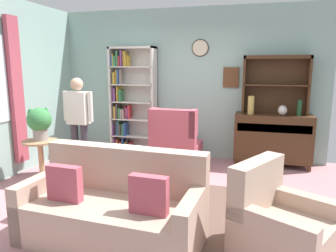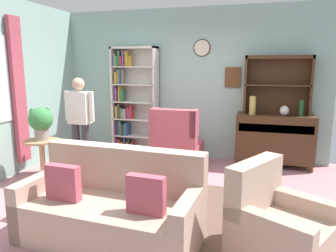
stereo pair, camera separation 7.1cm
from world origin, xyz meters
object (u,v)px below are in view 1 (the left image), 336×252
bottle_wine (299,108)px  couch_floral (114,209)px  wingback_chair (176,146)px  potted_plant_large (39,121)px  vase_round (283,110)px  bookshelf (129,102)px  person_reading (79,118)px  sideboard (272,138)px  armchair_floral (280,228)px  sideboard_hutch (276,77)px  plant_stand (41,156)px  vase_tall (251,105)px

bottle_wine → couch_floral: bearing=-125.8°
couch_floral → wingback_chair: size_ratio=1.76×
potted_plant_large → vase_round: bearing=24.6°
bookshelf → bottle_wine: (3.09, -0.17, 0.02)m
person_reading → potted_plant_large: bearing=-125.1°
wingback_chair → potted_plant_large: bearing=-147.9°
sideboard → armchair_floral: bearing=-91.3°
sideboard_hutch → wingback_chair: sideboard_hutch is taller
plant_stand → potted_plant_large: (0.00, 0.02, 0.53)m
bottle_wine → person_reading: bearing=-162.4°
bookshelf → vase_tall: bearing=-4.0°
sideboard → vase_tall: size_ratio=4.11×
wingback_chair → person_reading: bearing=-156.5°
wingback_chair → plant_stand: size_ratio=1.64×
bookshelf → vase_round: (2.83, -0.15, -0.03)m
sideboard → bottle_wine: bottle_wine is taller
sideboard → bottle_wine: size_ratio=4.72×
sideboard → bookshelf: bearing=178.3°
wingback_chair → potted_plant_large: 2.22m
vase_round → plant_stand: vase_round is taller
sideboard → potted_plant_large: size_ratio=2.64×
vase_tall → potted_plant_large: vase_tall is taller
couch_floral → sideboard_hutch: bearing=61.3°
sideboard → vase_round: bearing=-27.2°
couch_floral → armchair_floral: 1.60m
wingback_chair → couch_floral: bearing=-91.4°
couch_floral → person_reading: bearing=128.7°
bottle_wine → wingback_chair: (-2.00, -0.46, -0.67)m
sideboard → vase_round: vase_round is taller
couch_floral → plant_stand: bearing=145.2°
sideboard_hutch → bottle_wine: (0.39, -0.20, -0.50)m
sideboard_hutch → plant_stand: (-3.43, -1.83, -1.16)m
bookshelf → bottle_wine: 3.10m
bottle_wine → potted_plant_large: bearing=-157.2°
couch_floral → plant_stand: (-1.76, 1.22, 0.08)m
vase_tall → bottle_wine: bearing=-0.7°
vase_round → couch_floral: bearing=-122.0°
vase_tall → wingback_chair: size_ratio=0.30×
potted_plant_large → person_reading: 0.62m
vase_round → person_reading: 3.40m
vase_tall → bottle_wine: 0.78m
person_reading → sideboard_hutch: bearing=22.9°
bookshelf → potted_plant_large: 1.92m
wingback_chair → potted_plant_large: potted_plant_large is taller
sideboard → potted_plant_large: bearing=-153.7°
sideboard → wingback_chair: wingback_chair is taller
bookshelf → sideboard_hutch: 2.75m
vase_tall → wingback_chair: (-1.22, -0.47, -0.69)m
bookshelf → sideboard_hutch: (2.70, 0.03, 0.52)m
bookshelf → person_reading: size_ratio=1.35×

